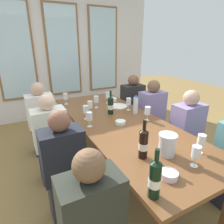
# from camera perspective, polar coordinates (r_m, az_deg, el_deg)

# --- Properties ---
(ground_plane) EXTENTS (12.00, 12.00, 0.00)m
(ground_plane) POSITION_cam_1_polar(r_m,az_deg,el_deg) (2.69, 2.29, -17.48)
(ground_plane) COLOR olive
(back_wall_with_windows) EXTENTS (4.17, 0.10, 2.90)m
(back_wall_with_windows) POSITION_cam_1_polar(r_m,az_deg,el_deg) (4.48, -14.41, 17.20)
(back_wall_with_windows) COLOR silver
(back_wall_with_windows) RESTS_ON ground
(dining_table) EXTENTS (0.97, 2.57, 0.74)m
(dining_table) POSITION_cam_1_polar(r_m,az_deg,el_deg) (2.34, 2.52, -4.30)
(dining_table) COLOR brown
(dining_table) RESTS_ON ground
(white_plate_0) EXTENTS (0.28, 0.28, 0.01)m
(white_plate_0) POSITION_cam_1_polar(r_m,az_deg,el_deg) (2.84, 1.86, 1.78)
(white_plate_0) COLOR white
(white_plate_0) RESTS_ON dining_table
(metal_pitcher) EXTENTS (0.16, 0.16, 0.19)m
(metal_pitcher) POSITION_cam_1_polar(r_m,az_deg,el_deg) (1.69, 16.16, -9.29)
(metal_pitcher) COLOR silver
(metal_pitcher) RESTS_ON dining_table
(wine_bottle_0) EXTENTS (0.08, 0.08, 0.32)m
(wine_bottle_0) POSITION_cam_1_polar(r_m,az_deg,el_deg) (2.51, -0.43, 2.04)
(wine_bottle_0) COLOR black
(wine_bottle_0) RESTS_ON dining_table
(wine_bottle_1) EXTENTS (0.08, 0.08, 0.34)m
(wine_bottle_1) POSITION_cam_1_polar(r_m,az_deg,el_deg) (1.25, 12.65, -18.86)
(wine_bottle_1) COLOR black
(wine_bottle_1) RESTS_ON dining_table
(wine_bottle_2) EXTENTS (0.08, 0.08, 0.33)m
(wine_bottle_2) POSITION_cam_1_polar(r_m,az_deg,el_deg) (1.59, 9.35, -9.26)
(wine_bottle_2) COLOR black
(wine_bottle_2) RESTS_ON dining_table
(tasting_bowl_0) EXTENTS (0.14, 0.14, 0.05)m
(tasting_bowl_0) POSITION_cam_1_polar(r_m,az_deg,el_deg) (3.09, 0.08, 3.73)
(tasting_bowl_0) COLOR white
(tasting_bowl_0) RESTS_ON dining_table
(tasting_bowl_1) EXTENTS (0.13, 0.13, 0.05)m
(tasting_bowl_1) POSITION_cam_1_polar(r_m,az_deg,el_deg) (1.48, 16.65, -17.49)
(tasting_bowl_1) COLOR white
(tasting_bowl_1) RESTS_ON dining_table
(tasting_bowl_2) EXTENTS (0.12, 0.12, 0.04)m
(tasting_bowl_2) POSITION_cam_1_polar(r_m,az_deg,el_deg) (2.24, 2.53, -3.11)
(tasting_bowl_2) COLOR white
(tasting_bowl_2) RESTS_ON dining_table
(water_bottle) EXTENTS (0.06, 0.06, 0.24)m
(water_bottle) POSITION_cam_1_polar(r_m,az_deg,el_deg) (2.56, 7.05, 2.04)
(water_bottle) COLOR white
(water_bottle) RESTS_ON dining_table
(wine_glass_0) EXTENTS (0.07, 0.07, 0.17)m
(wine_glass_0) POSITION_cam_1_polar(r_m,az_deg,el_deg) (2.97, -1.29, 4.83)
(wine_glass_0) COLOR white
(wine_glass_0) RESTS_ON dining_table
(wine_glass_1) EXTENTS (0.07, 0.07, 0.17)m
(wine_glass_1) POSITION_cam_1_polar(r_m,az_deg,el_deg) (2.54, -6.57, 2.02)
(wine_glass_1) COLOR white
(wine_glass_1) RESTS_ON dining_table
(wine_glass_2) EXTENTS (0.07, 0.07, 0.17)m
(wine_glass_2) POSITION_cam_1_polar(r_m,az_deg,el_deg) (1.80, 25.13, -7.68)
(wine_glass_2) COLOR white
(wine_glass_2) RESTS_ON dining_table
(wine_glass_3) EXTENTS (0.07, 0.07, 0.17)m
(wine_glass_3) POSITION_cam_1_polar(r_m,az_deg,el_deg) (2.76, -4.78, 3.70)
(wine_glass_3) COLOR white
(wine_glass_3) RESTS_ON dining_table
(wine_glass_4) EXTENTS (0.07, 0.07, 0.17)m
(wine_glass_4) POSITION_cam_1_polar(r_m,az_deg,el_deg) (2.37, -7.86, 0.59)
(wine_glass_4) COLOR white
(wine_glass_4) RESTS_ON dining_table
(wine_glass_5) EXTENTS (0.07, 0.07, 0.17)m
(wine_glass_5) POSITION_cam_1_polar(r_m,az_deg,el_deg) (2.67, 4.97, 3.07)
(wine_glass_5) COLOR white
(wine_glass_5) RESTS_ON dining_table
(wine_glass_6) EXTENTS (0.07, 0.07, 0.17)m
(wine_glass_6) POSITION_cam_1_polar(r_m,az_deg,el_deg) (2.34, 10.56, 0.33)
(wine_glass_6) COLOR white
(wine_glass_6) RESTS_ON dining_table
(wine_glass_7) EXTENTS (0.07, 0.07, 0.17)m
(wine_glass_7) POSITION_cam_1_polar(r_m,az_deg,el_deg) (2.15, -6.77, -1.35)
(wine_glass_7) COLOR white
(wine_glass_7) RESTS_ON dining_table
(wine_glass_8) EXTENTS (0.07, 0.07, 0.17)m
(wine_glass_8) POSITION_cam_1_polar(r_m,az_deg,el_deg) (1.61, 23.80, -11.09)
(wine_glass_8) COLOR white
(wine_glass_8) RESTS_ON dining_table
(wine_glass_9) EXTENTS (0.07, 0.07, 0.17)m
(wine_glass_9) POSITION_cam_1_polar(r_m,az_deg,el_deg) (3.00, -13.71, 4.51)
(wine_glass_9) COLOR white
(wine_glass_9) RESTS_ON dining_table
(seated_person_2) EXTENTS (0.38, 0.24, 1.11)m
(seated_person_2) POSITION_cam_1_polar(r_m,az_deg,el_deg) (3.06, -20.19, -2.49)
(seated_person_2) COLOR #262240
(seated_person_2) RESTS_ON ground
(seated_person_3) EXTENTS (0.38, 0.24, 1.11)m
(seated_person_3) POSITION_cam_1_polar(r_m,az_deg,el_deg) (3.50, 6.06, 1.53)
(seated_person_3) COLOR #2A3631
(seated_person_3) RESTS_ON ground
(seated_person_4) EXTENTS (0.38, 0.24, 1.11)m
(seated_person_4) POSITION_cam_1_polar(r_m,az_deg,el_deg) (1.92, -14.09, -16.20)
(seated_person_4) COLOR #2F2E32
(seated_person_4) RESTS_ON ground
(seated_person_5) EXTENTS (0.38, 0.24, 1.11)m
(seated_person_5) POSITION_cam_1_polar(r_m,az_deg,el_deg) (2.64, 21.17, -6.30)
(seated_person_5) COLOR #252137
(seated_person_5) RESTS_ON ground
(seated_person_6) EXTENTS (0.38, 0.24, 1.11)m
(seated_person_6) POSITION_cam_1_polar(r_m,az_deg,el_deg) (2.43, -17.69, -8.24)
(seated_person_6) COLOR #232340
(seated_person_6) RESTS_ON ground
(seated_person_7) EXTENTS (0.38, 0.24, 1.11)m
(seated_person_7) POSITION_cam_1_polar(r_m,az_deg,el_deg) (3.09, 11.66, -1.39)
(seated_person_7) COLOR #342C3F
(seated_person_7) RESTS_ON ground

